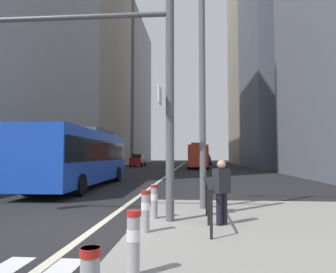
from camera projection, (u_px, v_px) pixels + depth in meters
ground_plane at (167, 176)px, 27.84m from camera, size 160.00×160.00×0.00m
lane_centre_line at (174, 170)px, 37.79m from camera, size 0.20×80.00×0.01m
office_tower_left_mid at (83, 48)px, 52.32m from camera, size 12.19×20.13×39.13m
office_tower_left_far at (119, 93)px, 77.32m from camera, size 12.36×25.36×34.02m
office_tower_right_mid at (292, 5)px, 47.02m from camera, size 13.39×16.42×48.23m
office_tower_right_far at (261, 47)px, 69.14m from camera, size 12.42×19.03×51.18m
city_bus_blue_oncoming at (83, 155)px, 17.95m from camera, size 2.95×12.01×3.40m
city_bus_red_receding at (198, 155)px, 43.39m from camera, size 2.77×10.53×3.40m
car_oncoming_mid at (138, 160)px, 49.64m from camera, size 2.15×4.29×1.94m
car_receding_near at (205, 160)px, 56.84m from camera, size 2.08×4.33×1.94m
traffic_signal_gantry at (82, 68)px, 8.43m from camera, size 6.97×0.65×6.00m
street_lamp_post at (202, 48)px, 10.21m from camera, size 5.50×0.32×8.00m
bollard_left at (133, 239)px, 4.38m from camera, size 0.20×0.20×0.90m
bollard_right at (145, 209)px, 6.87m from camera, size 0.20×0.20×0.90m
bollard_back at (154, 199)px, 8.37m from camera, size 0.20×0.20×0.89m
pedestrian_railing at (207, 192)px, 8.16m from camera, size 0.06×3.77×0.98m
pedestrian_waiting at (222, 189)px, 7.60m from camera, size 0.45×0.42×1.55m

